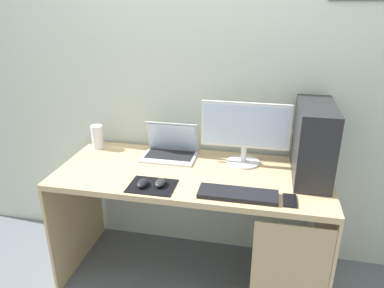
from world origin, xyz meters
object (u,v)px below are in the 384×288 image
at_px(cell_phone, 290,201).
at_px(monitor, 245,132).
at_px(speaker, 97,137).
at_px(mouse_left, 160,183).
at_px(pc_tower, 313,142).
at_px(mouse_right, 142,183).
at_px(keyboard, 238,194).
at_px(laptop, 170,150).

bearing_deg(cell_phone, monitor, 123.14).
bearing_deg(speaker, mouse_left, -37.50).
distance_m(pc_tower, monitor, 0.40).
bearing_deg(pc_tower, mouse_left, -159.80).
relative_size(pc_tower, cell_phone, 3.60).
distance_m(monitor, mouse_left, 0.61).
height_order(speaker, mouse_right, speaker).
bearing_deg(cell_phone, keyboard, -179.69).
bearing_deg(mouse_left, speaker, 142.50).
xyz_separation_m(laptop, mouse_right, (-0.04, -0.44, -0.02)).
distance_m(pc_tower, speaker, 1.42).
xyz_separation_m(speaker, cell_phone, (1.28, -0.46, -0.08)).
relative_size(pc_tower, mouse_right, 4.87).
relative_size(monitor, mouse_right, 5.64).
height_order(pc_tower, monitor, pc_tower).
bearing_deg(mouse_left, pc_tower, 20.20).
height_order(laptop, keyboard, laptop).
bearing_deg(cell_phone, mouse_right, -179.54).
bearing_deg(mouse_right, speaker, 135.91).
bearing_deg(pc_tower, cell_phone, -110.68).
xyz_separation_m(monitor, speaker, (-1.01, 0.05, -0.13)).
height_order(mouse_left, mouse_right, same).
xyz_separation_m(speaker, mouse_left, (0.58, -0.45, -0.06)).
relative_size(pc_tower, mouse_left, 4.87).
bearing_deg(laptop, monitor, -2.15).
xyz_separation_m(pc_tower, laptop, (-0.87, 0.11, -0.17)).
relative_size(monitor, mouse_left, 5.64).
bearing_deg(laptop, pc_tower, -7.39).
bearing_deg(mouse_left, cell_phone, -1.52).
relative_size(monitor, laptop, 1.56).
xyz_separation_m(pc_tower, mouse_left, (-0.82, -0.30, -0.19)).
relative_size(laptop, mouse_left, 3.61).
bearing_deg(pc_tower, keyboard, -140.35).
bearing_deg(keyboard, speaker, 155.32).
xyz_separation_m(mouse_right, cell_phone, (0.79, 0.01, -0.02)).
bearing_deg(laptop, keyboard, -41.88).
height_order(pc_tower, laptop, pc_tower).
xyz_separation_m(mouse_left, cell_phone, (0.70, -0.02, -0.02)).
bearing_deg(mouse_right, pc_tower, 19.65).
height_order(monitor, mouse_right, monitor).
distance_m(pc_tower, mouse_left, 0.90).
distance_m(speaker, mouse_left, 0.73).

